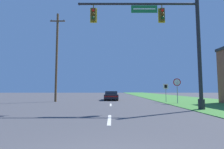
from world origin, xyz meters
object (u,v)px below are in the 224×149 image
(utility_pole_near, at_px, (57,56))
(car_ahead, at_px, (112,96))
(signal_mast, at_px, (171,37))
(stop_sign, at_px, (178,85))
(route_sign_post, at_px, (166,89))

(utility_pole_near, bearing_deg, car_ahead, 27.46)
(car_ahead, bearing_deg, signal_mast, -69.48)
(stop_sign, bearing_deg, car_ahead, 137.25)
(car_ahead, distance_m, route_sign_post, 7.60)
(car_ahead, relative_size, stop_sign, 1.74)
(utility_pole_near, bearing_deg, stop_sign, -12.09)
(signal_mast, distance_m, car_ahead, 13.19)
(route_sign_post, distance_m, utility_pole_near, 13.26)
(signal_mast, height_order, car_ahead, signal_mast)
(stop_sign, height_order, utility_pole_near, utility_pole_near)
(stop_sign, bearing_deg, utility_pole_near, 167.91)
(signal_mast, bearing_deg, stop_sign, 66.05)
(utility_pole_near, bearing_deg, route_sign_post, -4.66)
(stop_sign, distance_m, route_sign_post, 1.93)
(signal_mast, distance_m, stop_sign, 6.75)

